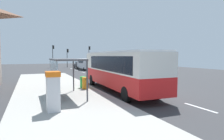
{
  "coord_description": "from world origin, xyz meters",
  "views": [
    {
      "loc": [
        -8.36,
        -13.66,
        2.87
      ],
      "look_at": [
        -1.0,
        3.37,
        1.5
      ],
      "focal_mm": 30.85,
      "sensor_mm": 36.0,
      "label": 1
    }
  ],
  "objects_px": {
    "traffic_light_median": "(68,55)",
    "recycling_bin_green": "(83,82)",
    "traffic_light_far_side": "(53,53)",
    "bus": "(119,69)",
    "bus_shelter": "(62,68)",
    "white_van": "(85,63)",
    "recycling_bin_orange": "(85,83)",
    "sedan_near": "(79,65)",
    "traffic_light_near_side": "(89,53)",
    "ticket_machine": "(53,91)"
  },
  "relations": [
    {
      "from": "white_van",
      "to": "traffic_light_near_side",
      "type": "bearing_deg",
      "value": 68.23
    },
    {
      "from": "ticket_machine",
      "to": "traffic_light_near_side",
      "type": "bearing_deg",
      "value": 70.79
    },
    {
      "from": "recycling_bin_green",
      "to": "traffic_light_near_side",
      "type": "bearing_deg",
      "value": 72.41
    },
    {
      "from": "bus",
      "to": "traffic_light_median",
      "type": "relative_size",
      "value": 2.41
    },
    {
      "from": "recycling_bin_orange",
      "to": "bus_shelter",
      "type": "bearing_deg",
      "value": -133.39
    },
    {
      "from": "traffic_light_near_side",
      "to": "bus_shelter",
      "type": "bearing_deg",
      "value": -109.5
    },
    {
      "from": "bus",
      "to": "recycling_bin_orange",
      "type": "xyz_separation_m",
      "value": [
        -2.49,
        1.05,
        -1.19
      ]
    },
    {
      "from": "ticket_machine",
      "to": "traffic_light_median",
      "type": "xyz_separation_m",
      "value": [
        7.73,
        38.41,
        1.91
      ]
    },
    {
      "from": "recycling_bin_orange",
      "to": "traffic_light_far_side",
      "type": "relative_size",
      "value": 0.18
    },
    {
      "from": "traffic_light_median",
      "to": "bus_shelter",
      "type": "relative_size",
      "value": 1.15
    },
    {
      "from": "white_van",
      "to": "recycling_bin_orange",
      "type": "height_order",
      "value": "white_van"
    },
    {
      "from": "white_van",
      "to": "traffic_light_median",
      "type": "height_order",
      "value": "traffic_light_median"
    },
    {
      "from": "recycling_bin_green",
      "to": "traffic_light_far_side",
      "type": "distance_m",
      "value": 31.54
    },
    {
      "from": "recycling_bin_orange",
      "to": "recycling_bin_green",
      "type": "distance_m",
      "value": 0.7
    },
    {
      "from": "white_van",
      "to": "recycling_bin_orange",
      "type": "bearing_deg",
      "value": -105.53
    },
    {
      "from": "sedan_near",
      "to": "traffic_light_far_side",
      "type": "distance_m",
      "value": 7.03
    },
    {
      "from": "ticket_machine",
      "to": "traffic_light_far_side",
      "type": "distance_m",
      "value": 37.92
    },
    {
      "from": "traffic_light_near_side",
      "to": "bus_shelter",
      "type": "xyz_separation_m",
      "value": [
        -11.91,
        -33.63,
        -1.41
      ]
    },
    {
      "from": "ticket_machine",
      "to": "traffic_light_median",
      "type": "height_order",
      "value": "traffic_light_median"
    },
    {
      "from": "traffic_light_far_side",
      "to": "traffic_light_median",
      "type": "xyz_separation_m",
      "value": [
        3.51,
        0.8,
        -0.48
      ]
    },
    {
      "from": "recycling_bin_orange",
      "to": "recycling_bin_green",
      "type": "bearing_deg",
      "value": 90.0
    },
    {
      "from": "white_van",
      "to": "ticket_machine",
      "type": "relative_size",
      "value": 2.72
    },
    {
      "from": "ticket_machine",
      "to": "traffic_light_near_side",
      "type": "relative_size",
      "value": 0.37
    },
    {
      "from": "ticket_machine",
      "to": "traffic_light_near_side",
      "type": "xyz_separation_m",
      "value": [
        12.82,
        36.81,
        2.33
      ]
    },
    {
      "from": "sedan_near",
      "to": "traffic_light_median",
      "type": "height_order",
      "value": "traffic_light_median"
    },
    {
      "from": "traffic_light_far_side",
      "to": "bus_shelter",
      "type": "distance_m",
      "value": 34.62
    },
    {
      "from": "recycling_bin_orange",
      "to": "bus_shelter",
      "type": "xyz_separation_m",
      "value": [
        -2.21,
        -2.34,
        1.44
      ]
    },
    {
      "from": "bus",
      "to": "recycling_bin_green",
      "type": "xyz_separation_m",
      "value": [
        -2.49,
        1.75,
        -1.19
      ]
    },
    {
      "from": "bus",
      "to": "sedan_near",
      "type": "relative_size",
      "value": 2.47
    },
    {
      "from": "recycling_bin_orange",
      "to": "traffic_light_near_side",
      "type": "bearing_deg",
      "value": 72.78
    },
    {
      "from": "white_van",
      "to": "recycling_bin_green",
      "type": "distance_m",
      "value": 23.24
    },
    {
      "from": "bus_shelter",
      "to": "recycling_bin_orange",
      "type": "bearing_deg",
      "value": 46.61
    },
    {
      "from": "bus",
      "to": "recycling_bin_orange",
      "type": "relative_size",
      "value": 11.66
    },
    {
      "from": "bus",
      "to": "bus_shelter",
      "type": "height_order",
      "value": "bus"
    },
    {
      "from": "sedan_near",
      "to": "bus_shelter",
      "type": "xyz_separation_m",
      "value": [
        -8.71,
        -30.88,
        1.31
      ]
    },
    {
      "from": "white_van",
      "to": "traffic_light_near_side",
      "type": "height_order",
      "value": "traffic_light_near_side"
    },
    {
      "from": "traffic_light_median",
      "to": "recycling_bin_green",
      "type": "bearing_deg",
      "value": -98.14
    },
    {
      "from": "traffic_light_median",
      "to": "recycling_bin_orange",
      "type": "bearing_deg",
      "value": -97.97
    },
    {
      "from": "traffic_light_far_side",
      "to": "ticket_machine",
      "type": "bearing_deg",
      "value": -96.41
    },
    {
      "from": "bus",
      "to": "sedan_near",
      "type": "height_order",
      "value": "bus"
    },
    {
      "from": "sedan_near",
      "to": "recycling_bin_orange",
      "type": "bearing_deg",
      "value": -102.83
    },
    {
      "from": "ticket_machine",
      "to": "recycling_bin_orange",
      "type": "height_order",
      "value": "ticket_machine"
    },
    {
      "from": "sedan_near",
      "to": "recycling_bin_green",
      "type": "height_order",
      "value": "sedan_near"
    },
    {
      "from": "sedan_near",
      "to": "recycling_bin_green",
      "type": "distance_m",
      "value": 28.58
    },
    {
      "from": "sedan_near",
      "to": "recycling_bin_green",
      "type": "bearing_deg",
      "value": -103.14
    },
    {
      "from": "white_van",
      "to": "bus_shelter",
      "type": "relative_size",
      "value": 1.32
    },
    {
      "from": "bus",
      "to": "white_van",
      "type": "distance_m",
      "value": 24.41
    },
    {
      "from": "white_van",
      "to": "recycling_bin_orange",
      "type": "relative_size",
      "value": 5.56
    },
    {
      "from": "sedan_near",
      "to": "ticket_machine",
      "type": "distance_m",
      "value": 35.4
    },
    {
      "from": "bus_shelter",
      "to": "traffic_light_far_side",
      "type": "bearing_deg",
      "value": 84.51
    }
  ]
}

